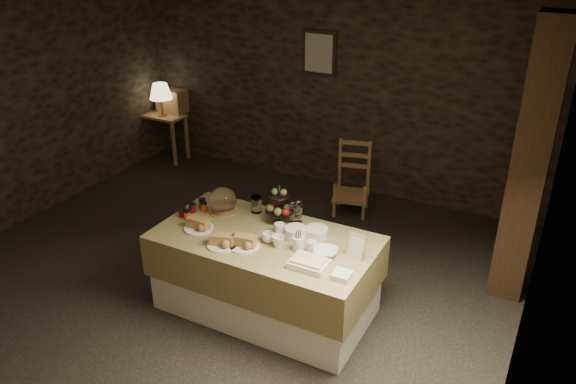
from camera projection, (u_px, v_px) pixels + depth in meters
The scene contains 28 objects.
ground_plane at pixel (225, 273), 5.69m from camera, with size 5.50×5.00×0.01m, color black.
room_shell at pixel (217, 127), 5.01m from camera, with size 5.52×5.02×2.60m.
buffet_table at pixel (266, 268), 4.98m from camera, with size 1.92×1.02×0.76m.
console_table at pixel (163, 123), 8.22m from camera, with size 0.64×0.37×0.69m.
table_lamp at pixel (160, 92), 7.95m from camera, with size 0.32×0.32×0.48m.
wine_rack at pixel (172, 101), 8.21m from camera, with size 0.42×0.26×0.34m, color olive.
chair at pixel (354, 181), 6.78m from camera, with size 0.49×0.48×0.68m.
timber_column at pixel (529, 167), 4.86m from camera, with size 0.30×0.30×2.60m, color black.
framed_picture at pixel (319, 53), 6.96m from camera, with size 0.45×0.04×0.55m.
plate_stack_a at pixel (296, 233), 4.80m from camera, with size 0.19×0.19×0.10m, color white.
plate_stack_b at pixel (316, 232), 4.83m from camera, with size 0.20×0.20×0.09m, color white.
cutlery_holder at pixel (298, 244), 4.62m from camera, with size 0.10×0.10×0.12m, color white.
cup_a at pixel (268, 237), 4.75m from camera, with size 0.11×0.11×0.09m, color white.
cup_b at pixel (278, 241), 4.68m from camera, with size 0.11×0.11×0.10m, color white.
mug_c at pixel (280, 229), 4.87m from camera, with size 0.09×0.09×0.10m, color white.
mug_d at pixel (312, 246), 4.61m from camera, with size 0.08×0.08×0.09m, color white.
bowl at pixel (325, 252), 4.57m from camera, with size 0.20×0.20×0.05m, color white.
cake_dome at pixel (223, 202), 5.21m from camera, with size 0.26×0.26×0.26m.
fruit_stand at pixel (279, 208), 5.03m from camera, with size 0.26×0.26×0.37m.
bread_platter_left at pixel (199, 225), 4.95m from camera, with size 0.26×0.26×0.11m.
bread_platter_center at pixel (222, 241), 4.69m from camera, with size 0.26×0.26×0.11m.
bread_platter_right at pixel (244, 242), 4.68m from camera, with size 0.26×0.26×0.11m.
jam_jars at pixel (194, 209), 5.22m from camera, with size 0.18×0.32×0.07m.
tart_dish at pixel (309, 263), 4.41m from camera, with size 0.30×0.22×0.07m.
square_dish at pixel (342, 275), 4.27m from camera, with size 0.14×0.14×0.04m, color white.
menu_frame at pixel (356, 247), 4.51m from camera, with size 0.17×0.02×0.22m, color olive.
storage_jar_a at pixel (256, 204), 5.23m from camera, with size 0.10×0.10×0.16m, color white.
storage_jar_b at pixel (257, 206), 5.22m from camera, with size 0.09×0.09×0.14m, color white.
Camera 1 is at (2.80, -3.91, 3.21)m, focal length 35.00 mm.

